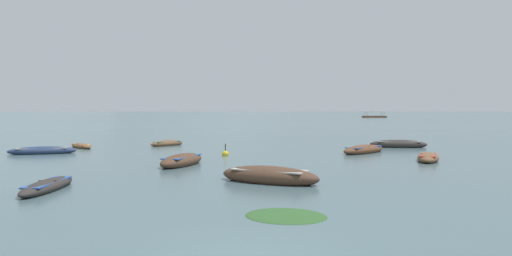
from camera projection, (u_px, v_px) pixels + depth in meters
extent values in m
plane|color=#476066|center=(232.00, 111.00, 1505.01)|extent=(6000.00, 6000.00, 0.00)
cone|color=slate|center=(1.00, 69.00, 1806.80)|extent=(1360.81, 1360.81, 338.27)
cone|color=slate|center=(189.00, 72.00, 1983.25)|extent=(1060.04, 1060.04, 342.55)
ellipsoid|color=navy|center=(42.00, 151.00, 29.51)|extent=(4.41, 2.18, 0.61)
cube|color=#B7B2A3|center=(42.00, 148.00, 29.51)|extent=(3.17, 1.57, 0.05)
cube|color=navy|center=(42.00, 147.00, 29.50)|extent=(0.27, 0.83, 0.04)
ellipsoid|color=#2D2826|center=(398.00, 144.00, 34.63)|extent=(4.51, 2.09, 0.74)
cube|color=#B7B2A3|center=(398.00, 142.00, 34.62)|extent=(3.25, 1.51, 0.05)
cube|color=#2D2826|center=(398.00, 141.00, 34.61)|extent=(0.24, 0.92, 0.04)
ellipsoid|color=brown|center=(428.00, 158.00, 25.40)|extent=(2.56, 3.64, 0.57)
cube|color=#B22D28|center=(428.00, 155.00, 25.39)|extent=(1.84, 2.62, 0.05)
cube|color=brown|center=(428.00, 154.00, 25.39)|extent=(0.74, 0.41, 0.04)
ellipsoid|color=#2D2826|center=(48.00, 186.00, 16.10)|extent=(1.10, 3.79, 0.47)
cube|color=#28519E|center=(48.00, 182.00, 16.09)|extent=(0.79, 2.73, 0.05)
cube|color=#2D2826|center=(48.00, 181.00, 16.09)|extent=(0.62, 0.11, 0.04)
ellipsoid|color=brown|center=(81.00, 146.00, 34.17)|extent=(2.79, 3.29, 0.42)
cube|color=orange|center=(81.00, 145.00, 34.16)|extent=(2.01, 2.37, 0.05)
cube|color=brown|center=(81.00, 144.00, 34.16)|extent=(0.51, 0.41, 0.04)
ellipsoid|color=#4C3323|center=(182.00, 161.00, 23.41)|extent=(2.65, 4.23, 0.75)
cube|color=#28519E|center=(182.00, 157.00, 23.40)|extent=(1.91, 3.04, 0.05)
cube|color=#4C3323|center=(182.00, 156.00, 23.40)|extent=(0.89, 0.39, 0.04)
ellipsoid|color=brown|center=(364.00, 150.00, 30.13)|extent=(4.18, 3.96, 0.68)
cube|color=#28519E|center=(364.00, 147.00, 30.12)|extent=(3.01, 2.85, 0.05)
cube|color=brown|center=(364.00, 146.00, 30.12)|extent=(0.65, 0.71, 0.04)
ellipsoid|color=#4C3323|center=(269.00, 176.00, 17.81)|extent=(4.35, 3.34, 0.82)
cube|color=#B7B2A3|center=(269.00, 170.00, 17.80)|extent=(3.13, 2.41, 0.05)
cube|color=#4C3323|center=(269.00, 169.00, 17.80)|extent=(0.55, 0.87, 0.04)
ellipsoid|color=brown|center=(167.00, 144.00, 36.31)|extent=(2.88, 2.91, 0.56)
cube|color=#197A56|center=(167.00, 141.00, 36.31)|extent=(2.07, 2.10, 0.05)
cube|color=brown|center=(167.00, 141.00, 36.30)|extent=(0.52, 0.51, 0.04)
cube|color=brown|center=(374.00, 117.00, 174.77)|extent=(9.04, 3.86, 0.90)
cylinder|color=#4C4742|center=(381.00, 114.00, 176.37)|extent=(0.10, 0.10, 1.80)
cylinder|color=#4C4742|center=(384.00, 114.00, 173.77)|extent=(0.10, 0.10, 1.80)
cylinder|color=#4C4742|center=(365.00, 114.00, 175.68)|extent=(0.10, 0.10, 1.80)
cylinder|color=#4C4742|center=(367.00, 114.00, 173.08)|extent=(0.10, 0.10, 1.80)
cube|color=beige|center=(374.00, 112.00, 174.69)|extent=(7.59, 3.24, 0.12)
sphere|color=yellow|center=(225.00, 154.00, 28.39)|extent=(0.43, 0.43, 0.43)
cylinder|color=black|center=(225.00, 149.00, 28.37)|extent=(0.06, 0.06, 0.66)
ellipsoid|color=#2D5628|center=(286.00, 216.00, 12.14)|extent=(2.76, 2.55, 0.14)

